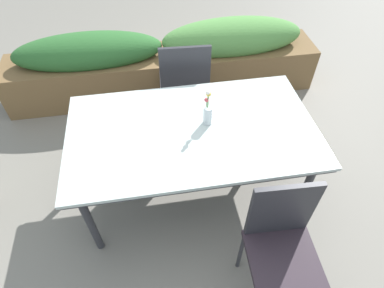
# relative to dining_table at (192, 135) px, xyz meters

# --- Properties ---
(ground_plane) EXTENTS (12.00, 12.00, 0.00)m
(ground_plane) POSITION_rel_dining_table_xyz_m (0.07, 0.04, -0.68)
(ground_plane) COLOR gray
(dining_table) EXTENTS (1.74, 1.00, 0.74)m
(dining_table) POSITION_rel_dining_table_xyz_m (0.00, 0.00, 0.00)
(dining_table) COLOR silver
(dining_table) RESTS_ON ground
(chair_far_side) EXTENTS (0.48, 0.48, 0.97)m
(chair_far_side) POSITION_rel_dining_table_xyz_m (0.06, 0.82, -0.15)
(chair_far_side) COLOR #242329
(chair_far_side) RESTS_ON ground
(chair_near_right) EXTENTS (0.43, 0.43, 0.95)m
(chair_near_right) POSITION_rel_dining_table_xyz_m (0.40, -0.83, -0.13)
(chair_near_right) COLOR #30252E
(chair_near_right) RESTS_ON ground
(flower_vase) EXTENTS (0.07, 0.07, 0.28)m
(flower_vase) POSITION_rel_dining_table_xyz_m (0.12, 0.05, 0.15)
(flower_vase) COLOR silver
(flower_vase) RESTS_ON dining_table
(planter_box) EXTENTS (3.32, 0.52, 0.79)m
(planter_box) POSITION_rel_dining_table_xyz_m (-0.06, 1.43, -0.31)
(planter_box) COLOR brown
(planter_box) RESTS_ON ground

